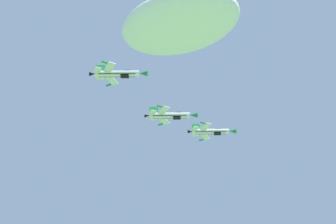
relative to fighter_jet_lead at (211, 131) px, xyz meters
The scene contains 4 objects.
cloud_low_wispy 125.28m from the fighter_jet_lead, 119.35° to the left, with size 70.19×45.71×22.10m, color white.
fighter_jet_lead is the anchor object (origin of this frame).
fighter_jet_left_wing 19.40m from the fighter_jet_lead, 112.32° to the right, with size 15.31×10.19×4.36m.
fighter_jet_right_wing 41.02m from the fighter_jet_lead, 110.64° to the right, with size 15.31×10.19×4.37m.
Camera 1 is at (3.86, 0.13, 1.55)m, focal length 48.64 mm.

